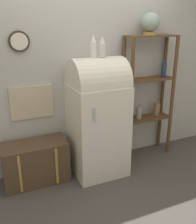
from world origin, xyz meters
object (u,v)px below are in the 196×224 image
at_px(vase_center, 102,47).
at_px(refrigerator, 98,115).
at_px(suitcase_trunk, 36,162).
at_px(vase_left, 93,47).
at_px(globe, 151,23).

bearing_deg(vase_center, refrigerator, 165.27).
relative_size(refrigerator, vase_center, 6.34).
bearing_deg(suitcase_trunk, vase_left, -5.11).
xyz_separation_m(suitcase_trunk, vase_center, (0.86, -0.09, 1.37)).
relative_size(suitcase_trunk, vase_left, 2.96).
xyz_separation_m(vase_left, vase_center, (0.10, -0.03, -0.01)).
relative_size(suitcase_trunk, globe, 2.76).
xyz_separation_m(suitcase_trunk, vase_left, (0.76, -0.07, 1.38)).
height_order(suitcase_trunk, vase_left, vase_left).
xyz_separation_m(refrigerator, globe, (0.82, 0.15, 1.10)).
distance_m(suitcase_trunk, globe, 2.30).
bearing_deg(globe, vase_left, -170.61).
bearing_deg(refrigerator, vase_left, 166.71).
relative_size(refrigerator, suitcase_trunk, 1.93).
bearing_deg(vase_left, globe, 9.39).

